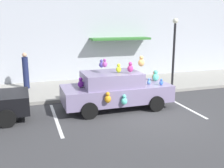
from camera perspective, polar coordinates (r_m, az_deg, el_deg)
ground_plane at (r=10.44m, az=8.79°, el=-7.04°), size 60.00×60.00×0.00m
sidewalk at (r=14.84m, az=0.06°, el=-0.42°), size 24.00×4.00×0.15m
storefront_building at (r=16.47m, az=-2.30°, el=11.90°), size 24.00×1.25×6.40m
parking_stripe_front at (r=12.15m, az=14.50°, el=-4.36°), size 0.12×3.60×0.01m
parking_stripe_rear at (r=10.37m, az=-11.84°, el=-7.28°), size 0.12×3.60×0.01m
plush_covered_car at (r=11.18m, az=0.75°, el=-1.16°), size 4.50×2.15×2.22m
teddy_bear_on_sidewalk at (r=12.93m, az=-4.18°, el=-0.83°), size 0.34×0.28×0.65m
street_lamp_post at (r=14.30m, az=13.07°, el=8.04°), size 0.28×0.28×3.58m
pedestrian_near_shopfront at (r=14.57m, az=-17.89°, el=2.54°), size 0.30×0.30×1.87m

